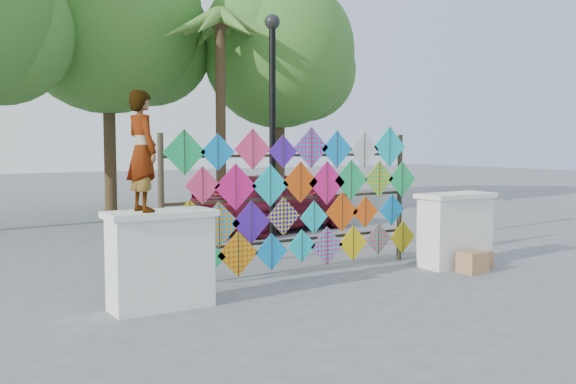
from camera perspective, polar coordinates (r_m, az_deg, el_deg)
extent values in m
plane|color=gray|center=(10.08, 3.02, -7.95)|extent=(80.00, 80.00, 0.00)
cube|color=white|center=(8.53, -11.25, -6.19)|extent=(1.30, 0.55, 1.20)
cube|color=white|center=(8.44, -11.31, -1.91)|extent=(1.40, 0.65, 0.08)
cube|color=white|center=(11.58, 14.64, -3.46)|extent=(1.30, 0.55, 1.20)
cube|color=white|center=(11.51, 14.70, -0.30)|extent=(1.40, 0.65, 0.08)
cylinder|color=#2F261A|center=(9.52, -11.19, -1.74)|extent=(0.09, 0.09, 2.30)
cylinder|color=#2F261A|center=(11.95, 9.88, -0.49)|extent=(0.09, 0.09, 2.30)
cube|color=#2F261A|center=(10.63, 0.55, -4.28)|extent=(4.60, 0.04, 0.04)
cube|color=#2F261A|center=(10.55, 0.55, -0.52)|extent=(4.60, 0.04, 0.04)
cube|color=#2F261A|center=(10.51, 0.55, 3.28)|extent=(4.60, 0.04, 0.04)
cube|color=#16B456|center=(9.54, -9.20, 3.52)|extent=(0.68, 0.01, 0.68)
cube|color=#2F261A|center=(9.53, -9.17, 3.52)|extent=(0.01, 0.01, 0.67)
cube|color=#0A8CE4|center=(9.77, -6.27, 3.55)|extent=(0.57, 0.01, 0.57)
cube|color=#2F261A|center=(9.75, -6.24, 3.55)|extent=(0.01, 0.01, 0.56)
cube|color=#F8356E|center=(10.04, -3.16, 3.84)|extent=(0.65, 0.01, 0.65)
cube|color=#2F261A|center=(10.03, -3.12, 3.83)|extent=(0.01, 0.01, 0.63)
cube|color=#4716A7|center=(10.32, -0.45, 3.62)|extent=(0.54, 0.01, 0.54)
cube|color=#2F261A|center=(10.31, -0.41, 3.61)|extent=(0.01, 0.01, 0.53)
cube|color=#0A8CE4|center=(10.62, 2.08, 3.97)|extent=(0.68, 0.01, 0.68)
cube|color=#2F261A|center=(10.61, 2.12, 3.97)|extent=(0.01, 0.01, 0.67)
cube|color=#0A8CE4|center=(10.93, 4.38, 3.82)|extent=(0.64, 0.01, 0.64)
cube|color=#2F261A|center=(10.92, 4.42, 3.82)|extent=(0.01, 0.01, 0.63)
cube|color=silver|center=(11.29, 6.80, 3.77)|extent=(0.63, 0.01, 0.63)
cube|color=#2F261A|center=(11.28, 6.84, 3.77)|extent=(0.01, 0.01, 0.62)
cube|color=#0DC9D2|center=(11.66, 9.02, 4.00)|extent=(0.73, 0.01, 0.73)
cube|color=#2F261A|center=(11.65, 9.05, 4.00)|extent=(0.01, 0.01, 0.71)
cube|color=#F8356E|center=(9.63, -7.60, 0.59)|extent=(0.58, 0.01, 0.58)
cube|color=#2F261A|center=(9.62, -7.57, 0.59)|extent=(0.01, 0.01, 0.56)
cube|color=#EC1676|center=(9.88, -4.67, 0.44)|extent=(0.73, 0.01, 0.73)
cube|color=#2F261A|center=(9.87, -4.64, 0.43)|extent=(0.01, 0.01, 0.72)
cube|color=#0DC9D2|center=(10.18, -1.58, 0.60)|extent=(0.68, 0.01, 0.68)
cube|color=#2F261A|center=(10.17, -1.55, 0.59)|extent=(0.01, 0.01, 0.67)
cube|color=#EB4C0A|center=(10.48, 1.11, 0.88)|extent=(0.68, 0.01, 0.68)
cube|color=#2F261A|center=(10.47, 1.15, 0.87)|extent=(0.01, 0.01, 0.67)
cube|color=#EC1676|center=(10.78, 3.49, 0.81)|extent=(0.74, 0.01, 0.74)
cube|color=#2F261A|center=(10.77, 3.52, 0.81)|extent=(0.01, 0.01, 0.72)
cube|color=#16B456|center=(11.08, 5.63, 1.08)|extent=(0.70, 0.01, 0.70)
cube|color=#2F261A|center=(11.07, 5.67, 1.07)|extent=(0.01, 0.01, 0.69)
cube|color=#16B456|center=(11.47, 8.11, 1.17)|extent=(0.65, 0.01, 0.65)
cube|color=#2F261A|center=(11.46, 8.15, 1.17)|extent=(0.01, 0.01, 0.63)
cube|color=#16B456|center=(11.83, 10.10, 1.13)|extent=(0.64, 0.01, 0.64)
cube|color=#2F261A|center=(11.82, 10.14, 1.13)|extent=(0.01, 0.01, 0.63)
cube|color=gold|center=(9.56, -8.72, -2.76)|extent=(0.70, 0.01, 0.70)
cube|color=#2F261A|center=(9.55, -8.69, -2.77)|extent=(0.01, 0.01, 0.69)
cube|color=#0A8CE4|center=(9.76, -6.14, -2.90)|extent=(0.71, 0.01, 0.71)
cube|color=#2F261A|center=(9.75, -6.11, -2.91)|extent=(0.01, 0.01, 0.70)
cube|color=#4716A7|center=(10.01, -3.28, -2.70)|extent=(0.68, 0.01, 0.68)
cube|color=#2F261A|center=(10.00, -3.25, -2.71)|extent=(0.01, 0.01, 0.67)
cube|color=#1507AD|center=(10.30, -0.40, -2.18)|extent=(0.62, 0.01, 0.62)
cube|color=#2F261A|center=(10.29, -0.37, -2.18)|extent=(0.01, 0.01, 0.61)
cube|color=#0DC9D2|center=(10.63, 2.32, -2.25)|extent=(0.55, 0.01, 0.55)
cube|color=#2F261A|center=(10.62, 2.36, -2.26)|extent=(0.01, 0.01, 0.54)
cube|color=#EB4C0A|center=(10.96, 4.84, -1.78)|extent=(0.68, 0.01, 0.68)
cube|color=#2F261A|center=(10.95, 4.88, -1.78)|extent=(0.01, 0.01, 0.67)
cube|color=#EB4C0A|center=(11.27, 6.88, -1.76)|extent=(0.56, 0.01, 0.56)
cube|color=#2F261A|center=(11.26, 6.92, -1.77)|extent=(0.01, 0.01, 0.55)
cube|color=#0A8CE4|center=(11.66, 9.20, -1.55)|extent=(0.57, 0.01, 0.57)
cube|color=#2F261A|center=(11.65, 9.24, -1.56)|extent=(0.01, 0.01, 0.56)
cube|color=#16B456|center=(9.70, -7.26, -5.88)|extent=(0.64, 0.01, 0.64)
cube|color=#2F261A|center=(9.69, -7.23, -5.89)|extent=(0.01, 0.01, 0.62)
cube|color=#EB4C0A|center=(9.93, -4.46, -5.51)|extent=(0.71, 0.01, 0.71)
cube|color=#2F261A|center=(9.92, -4.43, -5.52)|extent=(0.01, 0.01, 0.70)
cube|color=#0A8CE4|center=(10.22, -1.48, -5.34)|extent=(0.60, 0.01, 0.60)
cube|color=#2F261A|center=(10.21, -1.44, -5.35)|extent=(0.01, 0.01, 0.59)
cube|color=#0DC9D2|center=(10.51, 1.23, -4.81)|extent=(0.54, 0.01, 0.54)
cube|color=#2F261A|center=(10.50, 1.27, -4.82)|extent=(0.01, 0.01, 0.53)
cube|color=#0DC9D2|center=(10.80, 3.47, -4.80)|extent=(0.66, 0.01, 0.66)
cube|color=#2F261A|center=(10.79, 3.51, -4.81)|extent=(0.01, 0.01, 0.64)
cube|color=yellow|center=(11.13, 5.80, -4.53)|extent=(0.61, 0.01, 0.61)
cube|color=#2F261A|center=(11.12, 5.84, -4.54)|extent=(0.01, 0.01, 0.60)
cube|color=#EC1676|center=(11.47, 8.03, -4.15)|extent=(0.57, 0.01, 0.57)
cube|color=#2F261A|center=(11.46, 8.07, -4.16)|extent=(0.01, 0.01, 0.56)
cube|color=gold|center=(11.85, 10.15, -3.97)|extent=(0.59, 0.01, 0.59)
cube|color=#2F261A|center=(11.84, 10.19, -3.98)|extent=(0.01, 0.01, 0.58)
cylinder|color=#49371F|center=(19.87, -15.55, 3.98)|extent=(0.36, 0.36, 4.12)
sphere|color=#305F1E|center=(20.21, -15.78, 14.65)|extent=(5.60, 5.60, 5.60)
sphere|color=#305F1E|center=(20.83, -12.19, 12.84)|extent=(3.92, 3.92, 3.92)
cylinder|color=#49371F|center=(20.54, -0.79, 3.38)|extent=(0.36, 0.36, 3.58)
sphere|color=#305F1E|center=(20.74, -0.80, 12.33)|extent=(4.80, 4.80, 4.80)
sphere|color=#305F1E|center=(21.57, 1.56, 10.74)|extent=(3.36, 3.36, 3.36)
sphere|color=#305F1E|center=(20.16, -2.90, 13.93)|extent=(3.12, 3.12, 3.12)
cylinder|color=#49371F|center=(17.88, -6.00, 6.29)|extent=(0.28, 0.28, 5.50)
sphere|color=#49371F|center=(18.18, -6.07, 14.98)|extent=(0.60, 0.60, 0.60)
cone|color=#386822|center=(18.55, -3.49, 14.00)|extent=(1.82, 0.44, 1.16)
cone|color=#386822|center=(18.98, -5.16, 13.77)|extent=(1.60, 1.60, 1.16)
cone|color=#386822|center=(18.94, -7.30, 13.77)|extent=(0.44, 1.82, 1.16)
cone|color=#386822|center=(18.45, -8.79, 14.01)|extent=(1.60, 1.60, 1.16)
cone|color=#386822|center=(17.77, -8.76, 14.38)|extent=(1.82, 0.44, 1.16)
cone|color=#386822|center=(17.30, -7.07, 14.67)|extent=(1.60, 1.60, 1.16)
cone|color=#386822|center=(17.35, -4.72, 14.66)|extent=(0.44, 1.82, 1.16)
cone|color=#386822|center=(17.87, -3.25, 14.37)|extent=(1.60, 1.60, 1.16)
imported|color=#99999E|center=(8.32, -12.83, 3.56)|extent=(0.42, 0.60, 1.54)
imported|color=maroon|center=(15.68, -1.08, -0.76)|extent=(4.66, 2.72, 1.49)
cylinder|color=black|center=(11.69, -1.38, 4.13)|extent=(0.12, 0.12, 4.20)
sphere|color=black|center=(11.89, -1.40, 14.89)|extent=(0.28, 0.28, 0.28)
cube|color=#A97A51|center=(11.10, 16.06, -6.02)|extent=(0.41, 0.36, 0.36)
cube|color=#A97A51|center=(11.72, 16.74, -5.69)|extent=(0.33, 0.31, 0.28)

